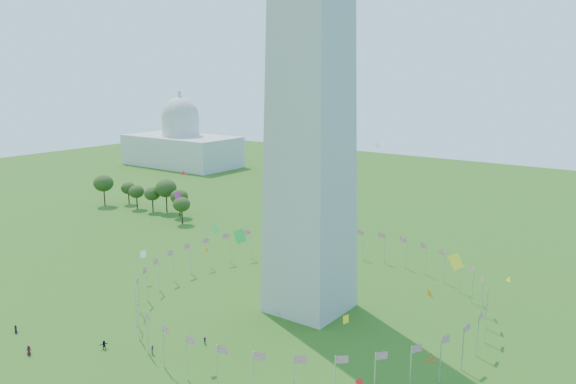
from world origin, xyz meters
name	(u,v)px	position (x,y,z in m)	size (l,w,h in m)	color
flag_ring	(309,290)	(0.00, 50.00, 4.50)	(80.24, 80.24, 9.00)	silver
capitol_building	(181,127)	(-180.00, 180.00, 23.00)	(70.00, 35.00, 46.00)	beige
kites_aloft	(295,277)	(14.57, 23.27, 19.25)	(106.10, 64.81, 36.60)	orange
tree_line_west	(147,198)	(-106.52, 90.95, 5.74)	(55.71, 16.24, 13.29)	#36511B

